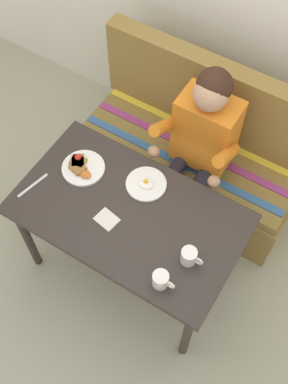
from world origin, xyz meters
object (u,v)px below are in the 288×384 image
object	(u,v)px
table	(129,219)
plate_eggs	(146,184)
plate_breakfast	(82,167)
napkin	(107,219)
coffee_mug_second	(161,280)
person	(200,142)
knife	(33,185)
coffee_mug	(189,256)
couch	(193,155)

from	to	relation	value
table	plate_eggs	bearing A→B (deg)	93.28
plate_breakfast	napkin	size ratio (longest dim) A/B	2.08
table	coffee_mug_second	size ratio (longest dim) A/B	10.17
coffee_mug_second	napkin	xyz separation A→B (m)	(-0.41, 0.15, -0.05)
person	knife	xyz separation A→B (m)	(-0.63, -0.72, -0.01)
coffee_mug	knife	world-z (taller)	coffee_mug
plate_eggs	knife	world-z (taller)	plate_eggs
person	plate_eggs	world-z (taller)	person
plate_breakfast	knife	xyz separation A→B (m)	(-0.16, -0.23, -0.01)
couch	plate_breakfast	size ratio (longest dim) A/B	6.07
couch	coffee_mug_second	size ratio (longest dim) A/B	12.20
napkin	knife	size ratio (longest dim) A/B	0.57
table	knife	size ratio (longest dim) A/B	6.00
coffee_mug	napkin	distance (m)	0.47
couch	coffee_mug_second	xyz separation A→B (m)	(0.34, -1.01, 0.45)
plate_breakfast	knife	bearing A→B (deg)	-124.74
plate_eggs	couch	bearing A→B (deg)	88.92
table	coffee_mug_second	xyz separation A→B (m)	(0.34, -0.25, 0.13)
table	couch	world-z (taller)	couch
person	plate_breakfast	bearing A→B (deg)	-133.35
napkin	knife	bearing A→B (deg)	-175.30
plate_breakfast	coffee_mug	bearing A→B (deg)	-12.64
table	person	xyz separation A→B (m)	(0.10, 0.59, 0.09)
coffee_mug_second	knife	distance (m)	0.87
plate_eggs	napkin	size ratio (longest dim) A/B	1.93
person	coffee_mug_second	xyz separation A→B (m)	(0.24, -0.84, 0.04)
plate_breakfast	person	bearing A→B (deg)	46.65
table	person	world-z (taller)	person
person	napkin	world-z (taller)	person
plate_breakfast	coffee_mug_second	xyz separation A→B (m)	(0.71, -0.34, 0.03)
plate_eggs	knife	size ratio (longest dim) A/B	1.10
coffee_mug_second	knife	size ratio (longest dim) A/B	0.59
coffee_mug	knife	size ratio (longest dim) A/B	0.59
knife	napkin	bearing A→B (deg)	17.48
plate_breakfast	plate_eggs	size ratio (longest dim) A/B	1.08
person	coffee_mug_second	world-z (taller)	person
person	plate_breakfast	size ratio (longest dim) A/B	5.11
plate_breakfast	coffee_mug_second	distance (m)	0.79
couch	plate_eggs	distance (m)	0.71
table	plate_breakfast	distance (m)	0.39
couch	coffee_mug	size ratio (longest dim) A/B	12.20
couch	person	bearing A→B (deg)	-60.36
couch	plate_breakfast	distance (m)	0.87
person	coffee_mug_second	size ratio (longest dim) A/B	10.27
couch	plate_eggs	size ratio (longest dim) A/B	6.54
plate_eggs	coffee_mug_second	xyz separation A→B (m)	(0.35, -0.44, 0.04)
coffee_mug	napkin	size ratio (longest dim) A/B	1.03
knife	table	bearing A→B (deg)	27.14
table	coffee_mug_second	distance (m)	0.44
coffee_mug	couch	bearing A→B (deg)	115.20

